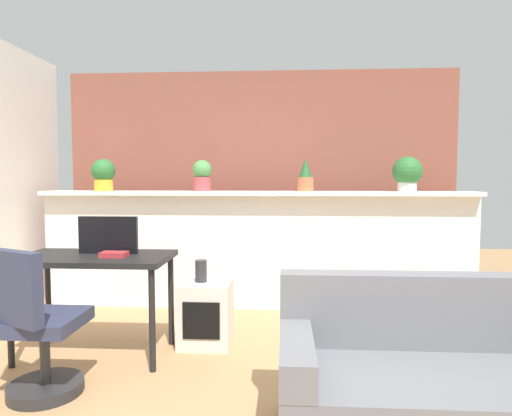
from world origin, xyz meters
TOP-DOWN VIEW (x-y plane):
  - ground_plane at (0.00, 0.00)m, footprint 12.00×12.00m
  - divider_wall at (0.00, 2.00)m, footprint 4.31×0.16m
  - plant_shelf at (0.00, 1.96)m, footprint 4.31×0.32m
  - brick_wall_behind at (0.00, 2.60)m, footprint 4.31×0.10m
  - potted_plant_0 at (-1.54, 1.93)m, footprint 0.24×0.24m
  - potted_plant_1 at (-0.54, 1.98)m, footprint 0.19×0.19m
  - potted_plant_2 at (0.49, 1.95)m, footprint 0.16×0.16m
  - potted_plant_3 at (1.47, 1.98)m, footprint 0.29×0.29m
  - desk at (-1.11, 0.71)m, footprint 1.10×0.60m
  - tv_monitor at (-1.04, 0.79)m, footprint 0.44×0.04m
  - office_chair at (-1.19, 0.06)m, footprint 0.51×0.52m
  - side_cube_shelf at (-0.34, 0.98)m, footprint 0.40×0.41m
  - vase_on_shelf at (-0.37, 0.98)m, footprint 0.09×0.09m
  - book_on_desk at (-0.94, 0.65)m, footprint 0.18×0.12m
  - couch at (1.04, -0.27)m, footprint 1.56×0.77m

SIDE VIEW (x-z plane):
  - ground_plane at x=0.00m, z-range 0.00..0.00m
  - side_cube_shelf at x=-0.34m, z-range 0.00..0.50m
  - couch at x=1.04m, z-range -0.12..0.68m
  - office_chair at x=-1.19m, z-range -0.07..0.84m
  - divider_wall at x=0.00m, z-range 0.00..1.14m
  - vase_on_shelf at x=-0.37m, z-range 0.50..0.67m
  - desk at x=-1.11m, z-range 0.29..1.04m
  - book_on_desk at x=-0.94m, z-range 0.75..0.79m
  - tv_monitor at x=-1.04m, z-range 0.75..1.03m
  - plant_shelf at x=0.00m, z-range 1.14..1.18m
  - brick_wall_behind at x=0.00m, z-range 0.00..2.50m
  - potted_plant_2 at x=0.49m, z-range 1.17..1.49m
  - potted_plant_1 at x=-0.54m, z-range 1.19..1.50m
  - potted_plant_0 at x=-1.54m, z-range 1.19..1.52m
  - potted_plant_3 at x=1.47m, z-range 1.20..1.54m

